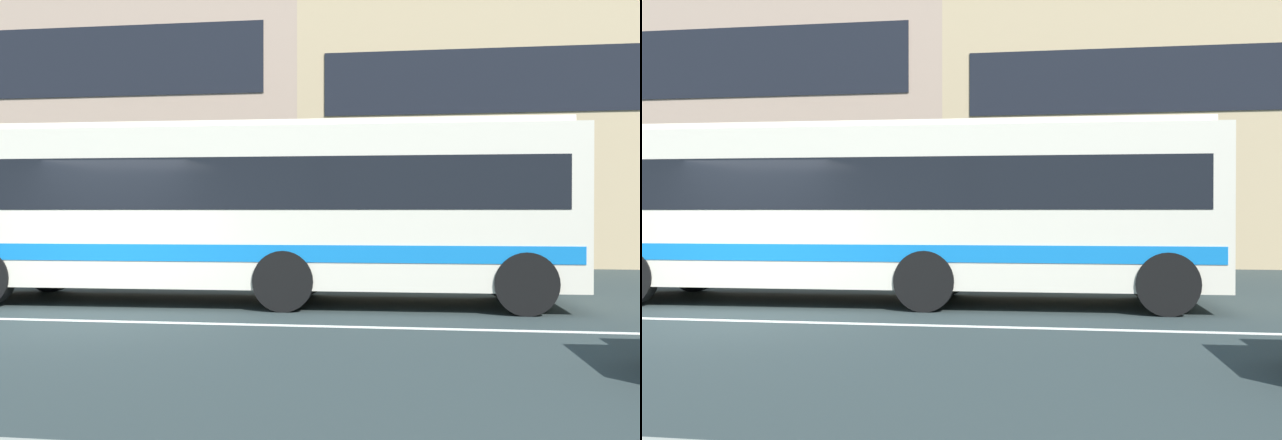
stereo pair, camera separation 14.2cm
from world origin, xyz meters
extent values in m
plane|color=#293434|center=(0.00, 0.00, 0.00)|extent=(160.00, 160.00, 0.00)
cube|color=silver|center=(0.00, 0.00, 0.00)|extent=(60.00, 0.16, 0.01)
cube|color=tan|center=(-11.59, 17.12, 5.50)|extent=(25.89, 11.79, 11.00)
cube|color=tan|center=(11.93, 17.12, 4.71)|extent=(21.17, 11.79, 9.42)
cube|color=beige|center=(2.16, 2.57, 1.70)|extent=(11.14, 2.79, 2.69)
cube|color=black|center=(2.16, 2.57, 2.10)|extent=(10.48, 2.80, 0.86)
cube|color=blue|center=(2.16, 2.57, 0.96)|extent=(10.92, 2.81, 0.28)
cube|color=beige|center=(2.16, 2.57, 3.10)|extent=(10.69, 2.38, 0.12)
cylinder|color=black|center=(-2.41, 3.62, 0.50)|extent=(1.01, 0.30, 1.00)
cylinder|color=black|center=(2.87, 1.42, 0.50)|extent=(1.01, 0.30, 1.00)
cylinder|color=black|center=(2.81, 3.74, 0.50)|extent=(1.01, 0.30, 1.00)
cylinder|color=black|center=(6.73, 1.52, 0.50)|extent=(1.01, 0.30, 1.00)
cylinder|color=black|center=(6.67, 3.84, 0.50)|extent=(1.01, 0.30, 1.00)
camera|label=1|loc=(5.12, -9.99, 1.62)|focal=39.97mm
camera|label=2|loc=(5.26, -9.97, 1.62)|focal=39.97mm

